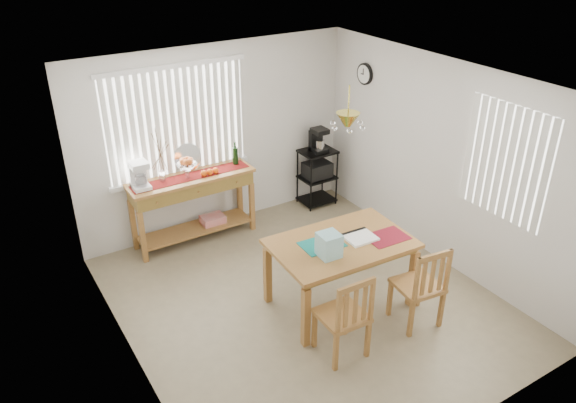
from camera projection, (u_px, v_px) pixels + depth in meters
ground at (305, 301)px, 6.62m from camera, size 4.00×4.50×0.01m
room_shell at (307, 169)px, 5.85m from camera, size 4.20×4.70×2.70m
sideboard at (193, 192)px, 7.54m from camera, size 1.70×0.48×0.96m
sideboard_items at (170, 170)px, 7.24m from camera, size 1.62×0.41×0.73m
wire_cart at (317, 172)px, 8.59m from camera, size 0.52×0.41×0.88m
cart_items at (318, 140)px, 8.35m from camera, size 0.21×0.25×0.36m
dining_table at (341, 249)px, 6.25m from camera, size 1.60×1.07×0.83m
table_items at (337, 243)px, 6.00m from camera, size 1.19×0.61×0.27m
chair_left at (345, 316)px, 5.60m from camera, size 0.47×0.47×0.99m
chair_right at (420, 286)px, 6.04m from camera, size 0.52×0.52×1.01m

